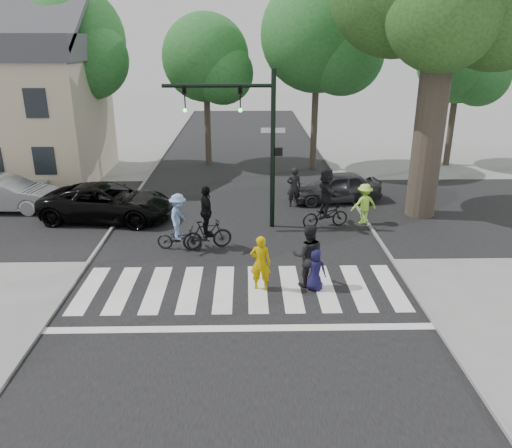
{
  "coord_description": "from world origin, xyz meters",
  "views": [
    {
      "loc": [
        0.17,
        -12.25,
        6.98
      ],
      "look_at": [
        0.5,
        3.0,
        1.3
      ],
      "focal_mm": 35.0,
      "sensor_mm": 36.0,
      "label": 1
    }
  ],
  "objects_px": {
    "traffic_signal": "(250,128)",
    "cyclist_left": "(179,226)",
    "pedestrian_child": "(315,270)",
    "pedestrian_woman": "(261,263)",
    "cyclist_mid": "(207,224)",
    "car_silver": "(4,194)",
    "car_grey": "(336,187)",
    "pedestrian_adult": "(308,256)",
    "cyclist_right": "(326,201)",
    "car_suv": "(108,202)"
  },
  "relations": [
    {
      "from": "traffic_signal",
      "to": "cyclist_left",
      "type": "xyz_separation_m",
      "value": [
        -2.51,
        -2.24,
        -3.02
      ]
    },
    {
      "from": "pedestrian_child",
      "to": "pedestrian_woman",
      "type": "bearing_deg",
      "value": 16.96
    },
    {
      "from": "cyclist_left",
      "to": "cyclist_mid",
      "type": "height_order",
      "value": "cyclist_mid"
    },
    {
      "from": "car_silver",
      "to": "car_grey",
      "type": "relative_size",
      "value": 1.13
    },
    {
      "from": "pedestrian_child",
      "to": "pedestrian_adult",
      "type": "relative_size",
      "value": 0.66
    },
    {
      "from": "cyclist_right",
      "to": "car_silver",
      "type": "bearing_deg",
      "value": 170.21
    },
    {
      "from": "cyclist_mid",
      "to": "pedestrian_woman",
      "type": "bearing_deg",
      "value": -59.95
    },
    {
      "from": "cyclist_right",
      "to": "car_silver",
      "type": "relative_size",
      "value": 0.52
    },
    {
      "from": "pedestrian_woman",
      "to": "cyclist_left",
      "type": "bearing_deg",
      "value": -37.63
    },
    {
      "from": "cyclist_right",
      "to": "car_suv",
      "type": "distance_m",
      "value": 8.8
    },
    {
      "from": "pedestrian_child",
      "to": "traffic_signal",
      "type": "bearing_deg",
      "value": -50.87
    },
    {
      "from": "pedestrian_child",
      "to": "cyclist_left",
      "type": "distance_m",
      "value": 5.33
    },
    {
      "from": "pedestrian_child",
      "to": "pedestrian_adult",
      "type": "height_order",
      "value": "pedestrian_adult"
    },
    {
      "from": "pedestrian_child",
      "to": "pedestrian_adult",
      "type": "distance_m",
      "value": 0.47
    },
    {
      "from": "pedestrian_adult",
      "to": "car_grey",
      "type": "xyz_separation_m",
      "value": [
        2.25,
        8.21,
        -0.29
      ]
    },
    {
      "from": "car_suv",
      "to": "car_grey",
      "type": "distance_m",
      "value": 9.95
    },
    {
      "from": "cyclist_left",
      "to": "car_suv",
      "type": "distance_m",
      "value": 4.6
    },
    {
      "from": "traffic_signal",
      "to": "cyclist_mid",
      "type": "relative_size",
      "value": 2.63
    },
    {
      "from": "pedestrian_child",
      "to": "cyclist_left",
      "type": "bearing_deg",
      "value": -15.19
    },
    {
      "from": "car_suv",
      "to": "pedestrian_woman",
      "type": "bearing_deg",
      "value": -128.76
    },
    {
      "from": "cyclist_mid",
      "to": "car_grey",
      "type": "distance_m",
      "value": 7.61
    },
    {
      "from": "cyclist_left",
      "to": "cyclist_mid",
      "type": "relative_size",
      "value": 0.89
    },
    {
      "from": "pedestrian_woman",
      "to": "car_suv",
      "type": "relative_size",
      "value": 0.32
    },
    {
      "from": "pedestrian_woman",
      "to": "cyclist_right",
      "type": "relative_size",
      "value": 0.71
    },
    {
      "from": "traffic_signal",
      "to": "pedestrian_woman",
      "type": "distance_m",
      "value": 6.06
    },
    {
      "from": "pedestrian_woman",
      "to": "pedestrian_child",
      "type": "distance_m",
      "value": 1.61
    },
    {
      "from": "cyclist_right",
      "to": "car_suv",
      "type": "bearing_deg",
      "value": 173.17
    },
    {
      "from": "pedestrian_woman",
      "to": "car_suv",
      "type": "xyz_separation_m",
      "value": [
        -6.04,
        6.19,
        -0.1
      ]
    },
    {
      "from": "cyclist_right",
      "to": "car_grey",
      "type": "xyz_separation_m",
      "value": [
        0.96,
        3.26,
        -0.37
      ]
    },
    {
      "from": "car_suv",
      "to": "car_silver",
      "type": "distance_m",
      "value": 4.89
    },
    {
      "from": "traffic_signal",
      "to": "pedestrian_woman",
      "type": "bearing_deg",
      "value": -87.41
    },
    {
      "from": "pedestrian_adult",
      "to": "cyclist_mid",
      "type": "xyz_separation_m",
      "value": [
        -3.19,
        2.89,
        -0.04
      ]
    },
    {
      "from": "cyclist_left",
      "to": "car_grey",
      "type": "distance_m",
      "value": 8.39
    },
    {
      "from": "pedestrian_adult",
      "to": "car_silver",
      "type": "distance_m",
      "value": 14.18
    },
    {
      "from": "traffic_signal",
      "to": "car_silver",
      "type": "bearing_deg",
      "value": 168.01
    },
    {
      "from": "car_silver",
      "to": "car_grey",
      "type": "distance_m",
      "value": 14.45
    },
    {
      "from": "car_grey",
      "to": "car_suv",
      "type": "bearing_deg",
      "value": -84.51
    },
    {
      "from": "traffic_signal",
      "to": "pedestrian_adult",
      "type": "relative_size",
      "value": 3.08
    },
    {
      "from": "pedestrian_woman",
      "to": "pedestrian_child",
      "type": "height_order",
      "value": "pedestrian_woman"
    },
    {
      "from": "cyclist_left",
      "to": "car_grey",
      "type": "height_order",
      "value": "cyclist_left"
    },
    {
      "from": "pedestrian_woman",
      "to": "car_silver",
      "type": "bearing_deg",
      "value": -24.97
    },
    {
      "from": "pedestrian_woman",
      "to": "pedestrian_adult",
      "type": "distance_m",
      "value": 1.43
    },
    {
      "from": "car_grey",
      "to": "pedestrian_adult",
      "type": "bearing_deg",
      "value": -22.69
    },
    {
      "from": "pedestrian_adult",
      "to": "cyclist_left",
      "type": "height_order",
      "value": "cyclist_left"
    },
    {
      "from": "car_suv",
      "to": "car_grey",
      "type": "xyz_separation_m",
      "value": [
        9.7,
        2.21,
        -0.05
      ]
    },
    {
      "from": "traffic_signal",
      "to": "cyclist_mid",
      "type": "height_order",
      "value": "traffic_signal"
    },
    {
      "from": "car_suv",
      "to": "cyclist_mid",
      "type": "bearing_deg",
      "value": -119.18
    },
    {
      "from": "cyclist_mid",
      "to": "traffic_signal",
      "type": "bearing_deg",
      "value": 54.26
    },
    {
      "from": "pedestrian_child",
      "to": "car_silver",
      "type": "height_order",
      "value": "car_silver"
    },
    {
      "from": "pedestrian_child",
      "to": "cyclist_mid",
      "type": "relative_size",
      "value": 0.57
    }
  ]
}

